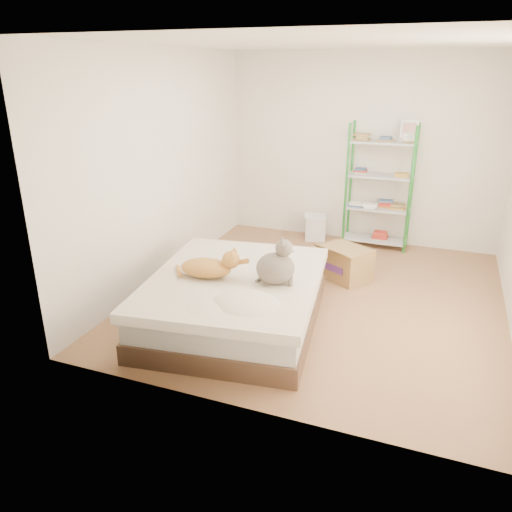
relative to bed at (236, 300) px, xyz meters
The scene contains 7 objects.
room 1.53m from the bed, 54.82° to the left, with size 3.81×4.21×2.61m.
bed is the anchor object (origin of this frame).
orange_cat 0.46m from the bed, 156.21° to the right, with size 0.58×0.31×0.24m, color #EFA253, non-canonical shape.
grey_cat 0.63m from the bed, ahead, with size 0.32×0.38×0.44m, color gray, non-canonical shape.
shelf_unit 3.01m from the bed, 71.25° to the left, with size 0.88×0.36×1.74m.
cardboard_box 1.69m from the bed, 62.64° to the left, with size 0.69×0.72×0.44m.
white_bin 2.76m from the bed, 88.28° to the left, with size 0.38×0.36×0.36m.
Camera 1 is at (1.13, -4.94, 2.41)m, focal length 35.00 mm.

